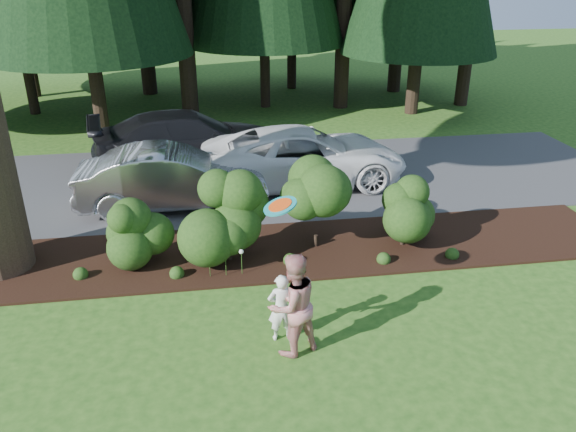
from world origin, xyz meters
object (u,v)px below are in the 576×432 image
object	(u,v)px
car_dark_suv	(189,139)
frisbee	(280,206)
car_silver_wagon	(172,178)
child	(281,308)
adult	(293,305)
car_white_suv	(304,156)

from	to	relation	value
car_dark_suv	frisbee	bearing A→B (deg)	-179.55
car_silver_wagon	frisbee	size ratio (longest dim) A/B	8.61
child	adult	size ratio (longest dim) A/B	0.69
car_silver_wagon	adult	size ratio (longest dim) A/B	2.67
car_dark_suv	car_silver_wagon	bearing A→B (deg)	163.26
car_white_suv	car_silver_wagon	bearing A→B (deg)	106.74
car_silver_wagon	child	bearing A→B (deg)	-161.99
child	car_white_suv	bearing A→B (deg)	-107.34
car_white_suv	car_dark_suv	distance (m)	3.55
frisbee	car_silver_wagon	bearing A→B (deg)	109.37
car_white_suv	adult	bearing A→B (deg)	167.37
car_silver_wagon	frisbee	bearing A→B (deg)	-160.95
car_silver_wagon	child	distance (m)	5.80
car_white_suv	frisbee	xyz separation A→B (m)	(-1.52, -6.35, 1.41)
adult	car_silver_wagon	bearing A→B (deg)	-95.02
car_white_suv	frisbee	size ratio (longest dim) A/B	10.41
car_white_suv	adult	world-z (taller)	adult
child	frisbee	size ratio (longest dim) A/B	2.24
car_white_suv	child	world-z (taller)	car_white_suv
car_dark_suv	frisbee	size ratio (longest dim) A/B	10.45
child	frisbee	world-z (taller)	frisbee
car_dark_suv	frisbee	world-z (taller)	frisbee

